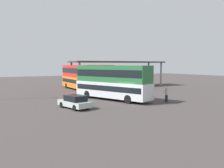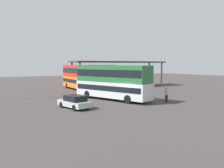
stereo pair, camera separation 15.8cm
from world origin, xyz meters
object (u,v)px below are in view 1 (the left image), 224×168
parked_hatchback (75,102)px  pedestrian_waiting (166,95)px  double_decker_main (112,81)px  double_decker_mid_row (97,75)px  double_decker_near_canopy (79,76)px

parked_hatchback → pedestrian_waiting: bearing=-111.5°
double_decker_main → double_decker_mid_row: size_ratio=0.95×
double_decker_near_canopy → pedestrian_waiting: size_ratio=6.66×
double_decker_near_canopy → double_decker_mid_row: (4.06, 1.07, 0.02)m
double_decker_main → pedestrian_waiting: double_decker_main is taller
double_decker_main → parked_hatchback: 7.17m
double_decker_mid_row → double_decker_main: bearing=168.6°
parked_hatchback → double_decker_mid_row: (10.97, 17.43, 1.73)m
parked_hatchback → double_decker_near_canopy: (6.91, 16.36, 1.71)m
double_decker_main → pedestrian_waiting: size_ratio=6.32×
double_decker_main → pedestrian_waiting: 6.90m
double_decker_near_canopy → pedestrian_waiting: bearing=-167.3°
double_decker_main → double_decker_near_canopy: (0.73, 13.13, 0.01)m
parked_hatchback → pedestrian_waiting: size_ratio=2.39×
double_decker_mid_row → parked_hatchback: bearing=155.1°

